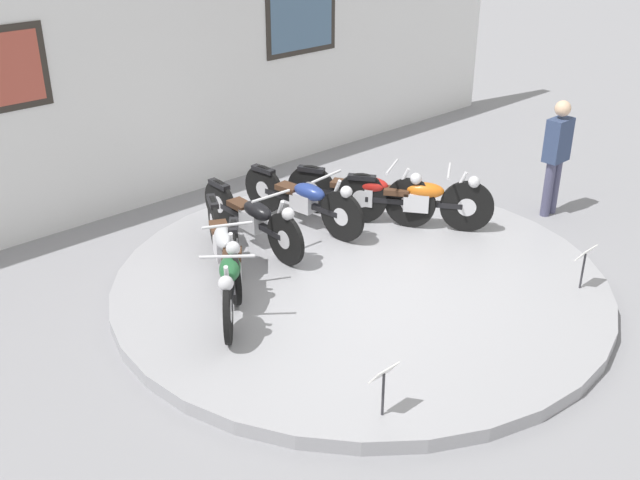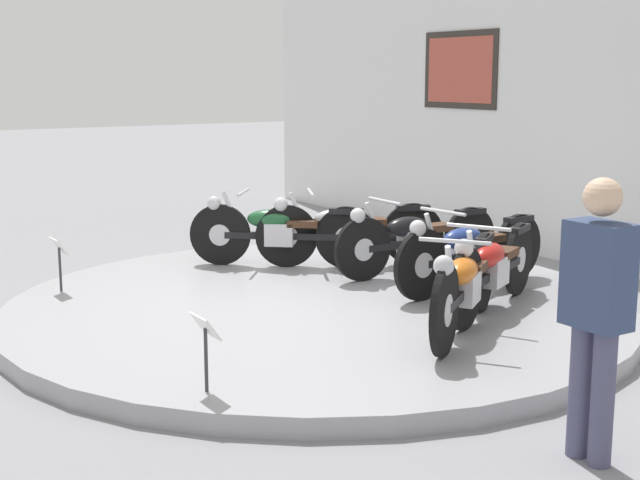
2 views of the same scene
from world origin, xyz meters
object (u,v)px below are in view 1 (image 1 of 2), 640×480
at_px(motorcycle_blue, 304,198).
at_px(motorcycle_green, 231,274).
at_px(motorcycle_silver, 223,243).
at_px(motorcycle_orange, 417,198).
at_px(visitor_standing, 556,152).
at_px(motorcycle_black, 253,217).
at_px(info_placard_front_left, 384,379).
at_px(info_placard_front_centre, 585,258).
at_px(motorcycle_red, 363,192).

bearing_deg(motorcycle_blue, motorcycle_green, -152.26).
relative_size(motorcycle_green, motorcycle_silver, 0.87).
bearing_deg(motorcycle_orange, motorcycle_blue, 136.78).
distance_m(motorcycle_green, visitor_standing, 4.94).
relative_size(motorcycle_green, motorcycle_black, 0.80).
xyz_separation_m(motorcycle_black, visitor_standing, (3.81, -1.76, 0.38)).
relative_size(info_placard_front_left, visitor_standing, 0.32).
xyz_separation_m(motorcycle_blue, info_placard_front_centre, (1.18, -3.28, -0.02)).
bearing_deg(motorcycle_blue, motorcycle_black, -179.90).
bearing_deg(motorcycle_silver, motorcycle_red, 0.01).
bearing_deg(info_placard_front_centre, visitor_standing, 40.09).
height_order(motorcycle_red, motorcycle_orange, motorcycle_orange).
bearing_deg(motorcycle_black, motorcycle_silver, -152.59).
relative_size(motorcycle_orange, visitor_standing, 1.04).
relative_size(motorcycle_black, info_placard_front_left, 3.88).
bearing_deg(motorcycle_red, motorcycle_orange, -60.59).
bearing_deg(motorcycle_silver, visitor_standing, -17.13).
bearing_deg(motorcycle_silver, motorcycle_blue, 13.52).
bearing_deg(info_placard_front_centre, motorcycle_black, 121.48).
distance_m(motorcycle_blue, motorcycle_orange, 1.44).
distance_m(motorcycle_blue, info_placard_front_left, 3.84).
relative_size(motorcycle_silver, info_placard_front_centre, 3.56).
bearing_deg(visitor_standing, info_placard_front_left, -163.10).
bearing_deg(info_placard_front_centre, motorcycle_green, 143.26).
bearing_deg(info_placard_front_centre, motorcycle_silver, 132.96).
bearing_deg(motorcycle_red, visitor_standing, -31.32).
xyz_separation_m(motorcycle_green, info_placard_front_left, (-0.13, -2.29, -0.02)).
bearing_deg(motorcycle_black, motorcycle_blue, 0.10).
distance_m(motorcycle_green, motorcycle_blue, 2.12).
bearing_deg(info_placard_front_centre, motorcycle_orange, 93.29).
distance_m(motorcycle_green, info_placard_front_centre, 3.82).
relative_size(motorcycle_orange, info_placard_front_left, 3.28).
xyz_separation_m(motorcycle_black, info_placard_front_centre, (2.01, -3.28, -0.02)).
relative_size(motorcycle_blue, info_placard_front_left, 3.90).
xyz_separation_m(motorcycle_red, visitor_standing, (2.29, -1.39, 0.36)).
xyz_separation_m(motorcycle_green, motorcycle_red, (2.58, 0.62, 0.00)).
distance_m(motorcycle_orange, visitor_standing, 2.11).
relative_size(motorcycle_green, motorcycle_red, 0.88).
bearing_deg(info_placard_front_centre, motorcycle_blue, 109.87).
height_order(motorcycle_blue, motorcycle_red, motorcycle_red).
bearing_deg(motorcycle_red, motorcycle_black, 166.53).
xyz_separation_m(motorcycle_orange, info_placard_front_centre, (0.13, -2.29, -0.03)).
bearing_deg(visitor_standing, info_placard_front_centre, -139.91).
xyz_separation_m(motorcycle_green, motorcycle_blue, (1.88, 0.99, 0.00)).
height_order(motorcycle_black, motorcycle_blue, motorcycle_blue).
relative_size(motorcycle_silver, motorcycle_black, 0.92).
xyz_separation_m(motorcycle_red, motorcycle_orange, (0.35, -0.62, 0.01)).
bearing_deg(motorcycle_green, visitor_standing, -8.98).
relative_size(motorcycle_silver, motorcycle_blue, 0.91).
bearing_deg(info_placard_front_centre, info_placard_front_left, 180.00).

